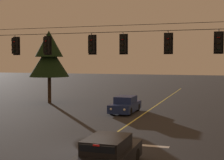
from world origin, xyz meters
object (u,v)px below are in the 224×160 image
object	(u,v)px
car_oncoming_lead	(125,105)
traffic_light_left_inner	(47,45)
tree_verge_near	(49,56)
car_waiting_near_lane	(108,155)
traffic_light_right_inner	(123,44)
traffic_light_centre	(91,44)
traffic_light_rightmost	(168,43)
traffic_light_leftmost	(15,46)
traffic_light_far_right	(219,42)

from	to	relation	value
car_oncoming_lead	traffic_light_left_inner	bearing A→B (deg)	-101.87
car_oncoming_lead	tree_verge_near	bearing A→B (deg)	158.64
traffic_light_left_inner	car_waiting_near_lane	distance (m)	8.75
car_waiting_near_lane	traffic_light_left_inner	bearing A→B (deg)	137.90
traffic_light_left_inner	traffic_light_right_inner	world-z (taller)	same
traffic_light_right_inner	traffic_light_left_inner	bearing A→B (deg)	180.00
car_waiting_near_lane	car_oncoming_lead	size ratio (longest dim) A/B	0.98
traffic_light_centre	traffic_light_rightmost	world-z (taller)	same
traffic_light_right_inner	traffic_light_leftmost	bearing A→B (deg)	180.00
traffic_light_right_inner	car_waiting_near_lane	distance (m)	6.86
car_oncoming_lead	traffic_light_far_right	bearing A→B (deg)	-51.90
traffic_light_left_inner	traffic_light_rightmost	bearing A→B (deg)	0.00
traffic_light_right_inner	tree_verge_near	xyz separation A→B (m)	(-11.88, 13.26, -0.42)
traffic_light_leftmost	traffic_light_far_right	distance (m)	11.75
traffic_light_right_inner	car_oncoming_lead	xyz separation A→B (m)	(-2.62, 9.64, -4.66)
traffic_light_left_inner	traffic_light_right_inner	distance (m)	4.65
traffic_light_centre	traffic_light_right_inner	world-z (taller)	same
traffic_light_left_inner	car_oncoming_lead	distance (m)	10.90
traffic_light_leftmost	traffic_light_right_inner	bearing A→B (deg)	0.00
tree_verge_near	traffic_light_centre	bearing A→B (deg)	-52.84
traffic_light_right_inner	tree_verge_near	distance (m)	17.81
traffic_light_rightmost	tree_verge_near	bearing A→B (deg)	137.19
traffic_light_leftmost	traffic_light_left_inner	world-z (taller)	same
car_oncoming_lead	tree_verge_near	distance (m)	10.80
traffic_light_left_inner	traffic_light_far_right	xyz separation A→B (m)	(9.59, 0.00, 0.00)
traffic_light_leftmost	traffic_light_centre	size ratio (longest dim) A/B	1.00
traffic_light_left_inner	traffic_light_centre	size ratio (longest dim) A/B	1.00
traffic_light_far_right	car_oncoming_lead	distance (m)	13.11
car_waiting_near_lane	car_oncoming_lead	bearing A→B (deg)	103.37
traffic_light_far_right	car_waiting_near_lane	size ratio (longest dim) A/B	0.28
car_oncoming_lead	traffic_light_rightmost	bearing A→B (deg)	-62.31
traffic_light_right_inner	traffic_light_centre	bearing A→B (deg)	180.00
car_waiting_near_lane	traffic_light_centre	bearing A→B (deg)	118.30
traffic_light_rightmost	car_waiting_near_lane	distance (m)	6.99
traffic_light_centre	traffic_light_right_inner	distance (m)	1.83
traffic_light_left_inner	traffic_light_rightmost	xyz separation A→B (m)	(7.09, 0.00, 0.00)
traffic_light_rightmost	traffic_light_far_right	xyz separation A→B (m)	(2.50, 0.00, 0.00)
traffic_light_rightmost	traffic_light_far_right	size ratio (longest dim) A/B	1.00
traffic_light_far_right	tree_verge_near	xyz separation A→B (m)	(-16.82, 13.26, -0.42)
traffic_light_centre	car_waiting_near_lane	distance (m)	7.32
traffic_light_leftmost	traffic_light_centre	world-z (taller)	same
traffic_light_centre	tree_verge_near	distance (m)	16.65
traffic_light_centre	traffic_light_right_inner	size ratio (longest dim) A/B	1.00
traffic_light_leftmost	tree_verge_near	distance (m)	14.21
traffic_light_left_inner	traffic_light_far_right	bearing A→B (deg)	0.00
traffic_light_left_inner	car_waiting_near_lane	bearing A→B (deg)	-42.10
tree_verge_near	car_waiting_near_lane	bearing A→B (deg)	-55.08
traffic_light_rightmost	traffic_light_leftmost	bearing A→B (deg)	180.00
traffic_light_left_inner	car_waiting_near_lane	size ratio (longest dim) A/B	0.28
traffic_light_leftmost	traffic_light_centre	bearing A→B (deg)	0.00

